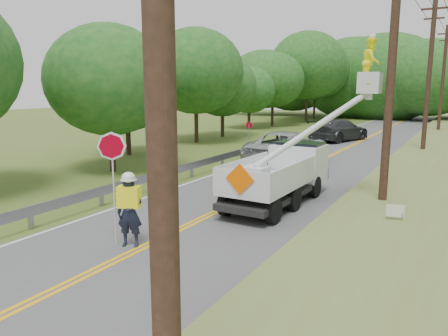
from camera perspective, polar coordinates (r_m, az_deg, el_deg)
The scene contains 12 objects.
ground at distance 11.31m, azimuth -15.56°, elevation -12.47°, with size 140.00×140.00×0.00m, color #465E1D.
road at distance 22.94m, azimuth 9.92°, elevation -0.43°, with size 7.20×96.00×0.03m.
guardrail at distance 25.25m, azimuth 2.05°, elevation 1.99°, with size 0.18×48.00×0.77m.
utility_poles at distance 24.39m, azimuth 24.21°, elevation 11.88°, with size 1.60×43.30×10.00m.
treeline_left at distance 43.24m, azimuth 4.56°, elevation 12.47°, with size 10.09×56.15×11.08m.
treeline_horizon at distance 63.68m, azimuth 24.13°, elevation 10.80°, with size 56.87×14.58×12.19m.
flagger at distance 12.11m, azimuth -12.43°, elevation -5.03°, with size 1.14×0.74×3.17m.
bucket_truck at distance 16.86m, azimuth 9.18°, elevation 0.52°, with size 4.29×6.10×6.07m.
suv_silver at distance 25.14m, azimuth 8.43°, elevation 2.75°, with size 3.08×6.68×1.86m, color #B5B6BC.
suv_darkgrey at distance 36.54m, azimuth 14.93°, elevation 4.91°, with size 2.51×6.18×1.79m, color #34353B.
stop_sign_permanent at distance 28.46m, azimuth 3.32°, elevation 4.61°, with size 0.45×0.09×2.12m.
yard_sign at distance 14.44m, azimuth 21.68°, elevation -5.39°, with size 0.53×0.17×0.78m.
Camera 1 is at (7.51, -7.23, 4.38)m, focal length 34.58 mm.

